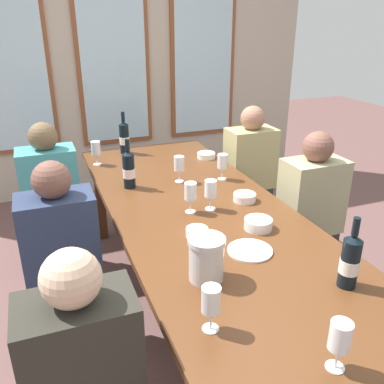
% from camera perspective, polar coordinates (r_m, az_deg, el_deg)
% --- Properties ---
extents(ground_plane, '(12.00, 12.00, 0.00)m').
position_cam_1_polar(ground_plane, '(2.74, 1.15, -16.54)').
color(ground_plane, brown).
extents(back_wall_with_windows, '(4.17, 0.10, 2.90)m').
position_cam_1_polar(back_wall_with_windows, '(4.37, -10.94, 18.80)').
color(back_wall_with_windows, '#BBAC99').
rests_on(back_wall_with_windows, ground).
extents(dining_table, '(0.97, 2.65, 0.74)m').
position_cam_1_polar(dining_table, '(2.37, 1.27, -3.82)').
color(dining_table, '#5A331A').
rests_on(dining_table, ground).
extents(white_plate_0, '(0.21, 0.21, 0.01)m').
position_cam_1_polar(white_plate_0, '(1.96, 7.95, -7.94)').
color(white_plate_0, white).
rests_on(white_plate_0, dining_table).
extents(metal_pitcher, '(0.16, 0.16, 0.19)m').
position_cam_1_polar(metal_pitcher, '(1.71, 1.98, -9.08)').
color(metal_pitcher, silver).
rests_on(metal_pitcher, dining_table).
extents(wine_bottle_0, '(0.08, 0.08, 0.33)m').
position_cam_1_polar(wine_bottle_0, '(3.32, -9.27, 7.40)').
color(wine_bottle_0, black).
rests_on(wine_bottle_0, dining_table).
extents(wine_bottle_1, '(0.08, 0.08, 0.32)m').
position_cam_1_polar(wine_bottle_1, '(2.63, -8.66, 3.09)').
color(wine_bottle_1, black).
rests_on(wine_bottle_1, dining_table).
extents(wine_bottle_2, '(0.08, 0.08, 0.31)m').
position_cam_1_polar(wine_bottle_2, '(1.77, 20.86, -8.82)').
color(wine_bottle_2, black).
rests_on(wine_bottle_2, dining_table).
extents(tasting_bowl_0, '(0.14, 0.14, 0.05)m').
position_cam_1_polar(tasting_bowl_0, '(2.15, 9.07, -4.34)').
color(tasting_bowl_0, white).
rests_on(tasting_bowl_0, dining_table).
extents(tasting_bowl_1, '(0.14, 0.14, 0.04)m').
position_cam_1_polar(tasting_bowl_1, '(3.19, 1.96, 5.04)').
color(tasting_bowl_1, white).
rests_on(tasting_bowl_1, dining_table).
extents(tasting_bowl_2, '(0.13, 0.13, 0.05)m').
position_cam_1_polar(tasting_bowl_2, '(2.46, 7.22, -0.71)').
color(tasting_bowl_2, white).
rests_on(tasting_bowl_2, dining_table).
extents(tasting_bowl_3, '(0.11, 0.11, 0.04)m').
position_cam_1_polar(tasting_bowl_3, '(2.06, 0.69, -5.54)').
color(tasting_bowl_3, white).
rests_on(tasting_bowl_3, dining_table).
extents(wine_glass_0, '(0.07, 0.07, 0.17)m').
position_cam_1_polar(wine_glass_0, '(2.26, -0.21, -0.09)').
color(wine_glass_0, white).
rests_on(wine_glass_0, dining_table).
extents(wine_glass_1, '(0.07, 0.07, 0.17)m').
position_cam_1_polar(wine_glass_1, '(3.09, -13.05, 5.74)').
color(wine_glass_1, white).
rests_on(wine_glass_1, dining_table).
extents(wine_glass_2, '(0.07, 0.07, 0.17)m').
position_cam_1_polar(wine_glass_2, '(2.74, 4.21, 4.05)').
color(wine_glass_2, white).
rests_on(wine_glass_2, dining_table).
extents(wine_glass_3, '(0.07, 0.07, 0.17)m').
position_cam_1_polar(wine_glass_3, '(2.69, -1.78, 3.83)').
color(wine_glass_3, white).
rests_on(wine_glass_3, dining_table).
extents(wine_glass_4, '(0.07, 0.07, 0.17)m').
position_cam_1_polar(wine_glass_4, '(2.30, 2.56, 0.27)').
color(wine_glass_4, white).
rests_on(wine_glass_4, dining_table).
extents(wine_glass_5, '(0.07, 0.07, 0.17)m').
position_cam_1_polar(wine_glass_5, '(1.45, 2.64, -14.66)').
color(wine_glass_5, white).
rests_on(wine_glass_5, dining_table).
extents(wine_glass_6, '(0.07, 0.07, 0.17)m').
position_cam_1_polar(wine_glass_6, '(1.39, 19.63, -18.37)').
color(wine_glass_6, white).
rests_on(wine_glass_6, dining_table).
extents(seated_person_0, '(0.38, 0.24, 1.11)m').
position_cam_1_polar(seated_person_0, '(2.33, -17.19, -9.67)').
color(seated_person_0, '#333A31').
rests_on(seated_person_0, ground).
extents(seated_person_1, '(0.38, 0.24, 1.11)m').
position_cam_1_polar(seated_person_1, '(2.81, 15.77, -3.62)').
color(seated_person_1, '#312A2B').
rests_on(seated_person_1, ground).
extents(seated_person_2, '(0.38, 0.24, 1.11)m').
position_cam_1_polar(seated_person_2, '(3.07, -18.58, -1.61)').
color(seated_person_2, '#392F44').
rests_on(seated_person_2, ground).
extents(seated_person_3, '(0.38, 0.24, 1.11)m').
position_cam_1_polar(seated_person_3, '(3.43, 7.86, 2.02)').
color(seated_person_3, '#21342F').
rests_on(seated_person_3, ground).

